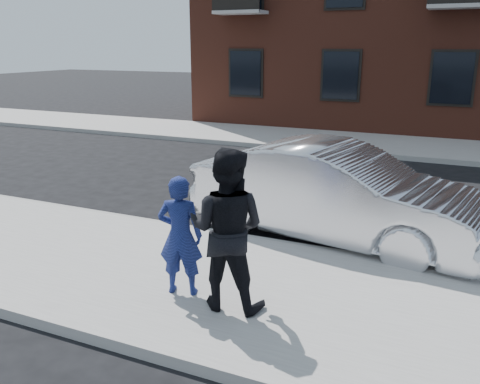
% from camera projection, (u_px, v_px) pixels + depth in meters
% --- Properties ---
extents(ground, '(100.00, 100.00, 0.00)m').
position_uv_depth(ground, '(378.00, 316.00, 6.40)').
color(ground, black).
rests_on(ground, ground).
extents(near_sidewalk, '(50.00, 3.50, 0.15)m').
position_uv_depth(near_sidewalk, '(375.00, 320.00, 6.16)').
color(near_sidewalk, gray).
rests_on(near_sidewalk, ground).
extents(near_curb, '(50.00, 0.10, 0.15)m').
position_uv_depth(near_curb, '(396.00, 264.00, 7.74)').
color(near_curb, '#999691').
rests_on(near_curb, ground).
extents(far_sidewalk, '(50.00, 3.50, 0.15)m').
position_uv_depth(far_sidewalk, '(439.00, 149.00, 16.23)').
color(far_sidewalk, gray).
rests_on(far_sidewalk, ground).
extents(far_curb, '(50.00, 0.10, 0.15)m').
position_uv_depth(far_curb, '(434.00, 160.00, 14.65)').
color(far_curb, '#999691').
rests_on(far_curb, ground).
extents(silver_sedan, '(5.31, 2.58, 1.68)m').
position_uv_depth(silver_sedan, '(336.00, 193.00, 8.71)').
color(silver_sedan, silver).
rests_on(silver_sedan, ground).
extents(man_hoodie, '(0.66, 0.53, 1.59)m').
position_uv_depth(man_hoodie, '(180.00, 236.00, 6.49)').
color(man_hoodie, navy).
rests_on(man_hoodie, near_sidewalk).
extents(man_peacoat, '(1.06, 0.86, 2.01)m').
position_uv_depth(man_peacoat, '(227.00, 229.00, 6.10)').
color(man_peacoat, black).
rests_on(man_peacoat, near_sidewalk).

